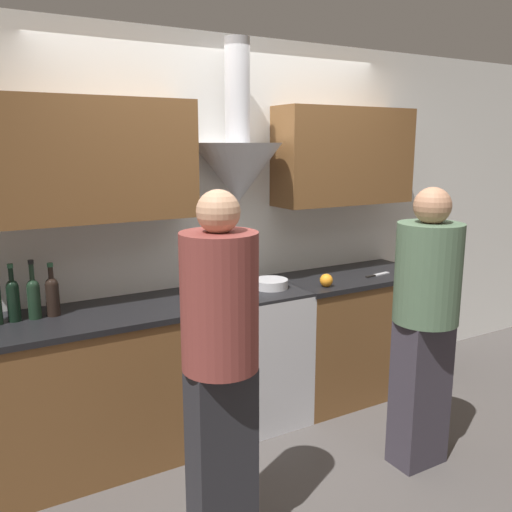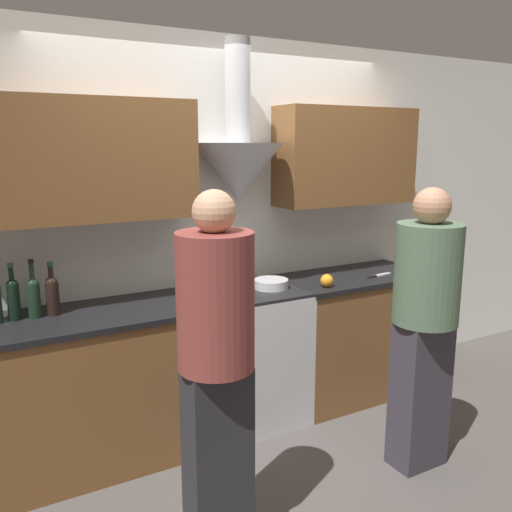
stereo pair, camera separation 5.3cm
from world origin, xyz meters
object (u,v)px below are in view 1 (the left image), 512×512
Objects in this scene: wine_bottle_4 at (52,294)px; person_foreground_right at (425,318)px; stove_range at (249,355)px; wine_bottle_2 at (13,298)px; stock_pot at (225,279)px; orange_fruit at (326,280)px; mixing_bowl at (271,284)px; person_foreground_left at (220,362)px; wine_bottle_3 at (34,296)px.

person_foreground_right is (1.85, -1.04, -0.15)m from wine_bottle_4.
wine_bottle_4 is 2.13m from person_foreground_right.
stove_range is at bearing -3.65° from wine_bottle_4.
wine_bottle_2 is 1.27m from stock_pot.
person_foreground_right is at bearing -29.33° from wine_bottle_4.
orange_fruit is at bearing -8.90° from wine_bottle_4.
person_foreground_right is (2.05, -1.05, -0.16)m from wine_bottle_2.
wine_bottle_2 is at bearing 175.84° from mixing_bowl.
stove_range is at bearing 54.99° from person_foreground_left.
person_foreground_left reaches higher than orange_fruit.
stove_range is at bearing -13.73° from stock_pot.
stove_range is 1.33m from person_foreground_left.
orange_fruit is at bearing -24.92° from mixing_bowl.
wine_bottle_2 is 1.38× the size of mixing_bowl.
wine_bottle_2 is 3.62× the size of orange_fruit.
mixing_bowl is 1.04m from person_foreground_right.
person_foreground_left is (-0.71, -1.02, 0.47)m from stove_range.
stock_pot reaches higher than mixing_bowl.
wine_bottle_3 is at bearing 171.67° from orange_fruit.
person_foreground_left is at bearing -60.78° from wine_bottle_3.
stove_range is at bearing -3.25° from wine_bottle_3.
person_foreground_left is at bearing -57.00° from wine_bottle_2.
stock_pot is (1.07, -0.04, -0.04)m from wine_bottle_4.
mixing_bowl is (0.31, -0.07, -0.05)m from stock_pot.
wine_bottle_4 is (-1.23, 0.08, 0.59)m from stove_range.
person_foreground_left is at bearing -117.85° from stock_pot.
person_foreground_left is (-0.87, -0.99, -0.02)m from mixing_bowl.
wine_bottle_2 is 0.10m from wine_bottle_3.
person_foreground_left is (-1.21, -0.83, -0.04)m from orange_fruit.
stock_pot is (1.27, -0.05, -0.05)m from wine_bottle_2.
stove_range is 0.74m from orange_fruit.
wine_bottle_3 reaches higher than stove_range.
person_foreground_right is at bearing -26.98° from wine_bottle_2.
wine_bottle_2 reaches higher than stock_pot.
mixing_bowl is 0.14× the size of person_foreground_left.
wine_bottle_4 is at bearing 176.35° from stove_range.
wine_bottle_2 is 0.19× the size of person_foreground_left.
wine_bottle_4 is 1.39m from mixing_bowl.
wine_bottle_2 is 0.19× the size of person_foreground_right.
orange_fruit is (1.93, -0.28, -0.09)m from wine_bottle_2.
wine_bottle_3 is at bearing 152.00° from person_foreground_right.
wine_bottle_4 is at bearing 115.06° from person_foreground_left.
stock_pot is 2.52× the size of orange_fruit.
wine_bottle_4 is 0.18× the size of person_foreground_right.
person_foreground_right reaches higher than stock_pot.
mixing_bowl is at bearing -12.56° from stock_pot.
mixing_bowl is 1.31m from person_foreground_left.
wine_bottle_2 is at bearing 153.02° from person_foreground_right.
person_foreground_left is at bearing -177.61° from person_foreground_right.
mixing_bowl is at bearing -4.12° from wine_bottle_3.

